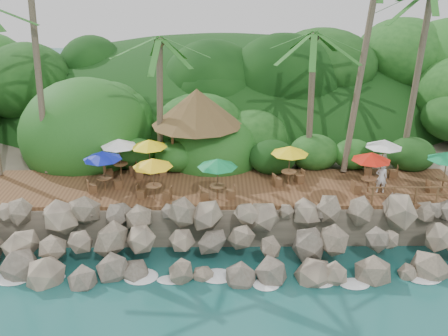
{
  "coord_description": "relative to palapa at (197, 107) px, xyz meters",
  "views": [
    {
      "loc": [
        -0.27,
        -20.01,
        13.87
      ],
      "look_at": [
        0.0,
        6.0,
        3.4
      ],
      "focal_mm": 41.31,
      "sensor_mm": 36.0,
      "label": 1
    }
  ],
  "objects": [
    {
      "name": "jungle_foliage",
      "position": [
        1.58,
        5.21,
        -5.79
      ],
      "size": [
        44.0,
        16.0,
        12.0
      ],
      "primitive_type": null,
      "color": "#143811",
      "rests_on": "ground"
    },
    {
      "name": "foam_line",
      "position": [
        1.58,
        -9.49,
        -5.76
      ],
      "size": [
        25.2,
        0.8,
        0.06
      ],
      "color": "white",
      "rests_on": "ground"
    },
    {
      "name": "jungle_hill",
      "position": [
        1.58,
        13.71,
        -5.79
      ],
      "size": [
        44.8,
        28.0,
        15.4
      ],
      "primitive_type": "ellipsoid",
      "color": "#143811",
      "rests_on": "ground"
    },
    {
      "name": "ground",
      "position": [
        1.58,
        -9.79,
        -5.79
      ],
      "size": [
        140.0,
        140.0,
        0.0
      ],
      "primitive_type": "plane",
      "color": "#19514F",
      "rests_on": "ground"
    },
    {
      "name": "seawall",
      "position": [
        1.58,
        -7.79,
        -4.64
      ],
      "size": [
        29.0,
        4.0,
        2.3
      ],
      "primitive_type": null,
      "color": "gray",
      "rests_on": "ground"
    },
    {
      "name": "terrace",
      "position": [
        1.58,
        -3.79,
        -3.59
      ],
      "size": [
        26.0,
        5.0,
        0.2
      ],
      "primitive_type": "cube",
      "color": "brown",
      "rests_on": "land_base"
    },
    {
      "name": "waiter",
      "position": [
        9.95,
        -4.64,
        -2.64
      ],
      "size": [
        0.66,
        0.47,
        1.7
      ],
      "primitive_type": "imported",
      "rotation": [
        0.0,
        0.0,
        3.04
      ],
      "color": "silver",
      "rests_on": "terrace"
    },
    {
      "name": "dining_clusters",
      "position": [
        2.86,
        -3.83,
        -1.62
      ],
      "size": [
        20.34,
        5.28,
        2.26
      ],
      "color": "brown",
      "rests_on": "terrace"
    },
    {
      "name": "railing",
      "position": [
        11.85,
        -6.14,
        -2.89
      ],
      "size": [
        6.1,
        0.1,
        1.0
      ],
      "color": "brown",
      "rests_on": "terrace"
    },
    {
      "name": "land_base",
      "position": [
        1.58,
        6.21,
        -4.74
      ],
      "size": [
        32.0,
        25.2,
        2.1
      ],
      "primitive_type": "cube",
      "color": "gray",
      "rests_on": "ground"
    },
    {
      "name": "palapa",
      "position": [
        0.0,
        0.0,
        0.0
      ],
      "size": [
        5.51,
        5.51,
        4.6
      ],
      "color": "brown",
      "rests_on": "ground"
    }
  ]
}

